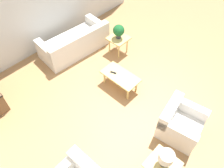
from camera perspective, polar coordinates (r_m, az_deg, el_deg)
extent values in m
plane|color=#A87A4C|center=(5.58, 2.05, -3.30)|extent=(14.00, 14.00, 0.00)
cube|color=silver|center=(6.60, -19.04, 18.99)|extent=(0.12, 7.20, 2.70)
cube|color=silver|center=(6.78, -9.79, 10.10)|extent=(1.08, 2.08, 0.42)
cube|color=silver|center=(6.30, -8.29, 11.28)|extent=(0.36, 2.03, 0.34)
cube|color=silver|center=(7.00, -3.95, 15.43)|extent=(0.94, 0.27, 0.22)
cube|color=silver|center=(6.28, -16.92, 8.53)|extent=(0.94, 0.27, 0.22)
cube|color=silver|center=(5.09, 17.35, -10.68)|extent=(0.94, 0.97, 0.40)
cube|color=silver|center=(4.78, 15.07, -6.70)|extent=(0.34, 0.86, 0.39)
cube|color=silver|center=(4.63, 16.71, -11.80)|extent=(0.83, 0.29, 0.25)
cube|color=silver|center=(5.02, 19.62, -5.87)|extent=(0.83, 0.29, 0.25)
cube|color=tan|center=(5.49, 2.20, 2.11)|extent=(0.98, 0.52, 0.04)
cylinder|color=tan|center=(5.58, 6.36, -0.52)|extent=(0.05, 0.05, 0.38)
cylinder|color=tan|center=(5.91, 0.32, 3.55)|extent=(0.05, 0.05, 0.38)
cylinder|color=tan|center=(5.40, 4.12, -2.51)|extent=(0.05, 0.05, 0.38)
cylinder|color=tan|center=(5.75, -1.96, 1.79)|extent=(0.05, 0.05, 0.38)
cube|color=tan|center=(6.43, 1.71, 11.86)|extent=(0.55, 0.55, 0.04)
cylinder|color=tan|center=(6.61, 3.96, 10.05)|extent=(0.04, 0.04, 0.50)
cylinder|color=tan|center=(6.80, 1.54, 11.42)|extent=(0.04, 0.04, 0.50)
cylinder|color=tan|center=(6.39, 1.78, 8.52)|extent=(0.04, 0.04, 0.50)
cylinder|color=tan|center=(6.58, -0.66, 9.97)|extent=(0.04, 0.04, 0.50)
cube|color=tan|center=(4.28, 13.14, -19.78)|extent=(0.55, 0.55, 0.04)
cylinder|color=tan|center=(4.61, 11.92, -17.95)|extent=(0.04, 0.04, 0.50)
cylinder|color=#333338|center=(6.38, 1.72, 12.40)|extent=(0.14, 0.14, 0.12)
sphere|color=#195B28|center=(6.26, 1.77, 13.83)|extent=(0.32, 0.32, 0.32)
cylinder|color=#333333|center=(4.16, 13.46, -19.15)|extent=(0.11, 0.11, 0.22)
cylinder|color=beige|center=(3.98, 14.02, -18.04)|extent=(0.26, 0.26, 0.20)
cube|color=black|center=(5.52, 0.34, 3.04)|extent=(0.16, 0.09, 0.02)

